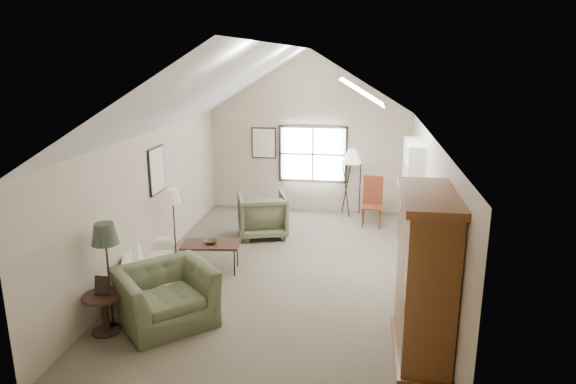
# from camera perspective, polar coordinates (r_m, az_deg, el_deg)

# --- Properties ---
(room_shell) EXTENTS (5.01, 8.01, 4.00)m
(room_shell) POSITION_cam_1_polar(r_m,az_deg,el_deg) (8.74, -0.39, 10.85)
(room_shell) COLOR brown
(room_shell) RESTS_ON ground
(window) EXTENTS (1.72, 0.08, 1.42)m
(window) POSITION_cam_1_polar(r_m,az_deg,el_deg) (12.86, 2.78, 4.22)
(window) COLOR black
(window) RESTS_ON room_shell
(skylight) EXTENTS (0.80, 1.20, 0.52)m
(skylight) POSITION_cam_1_polar(r_m,az_deg,el_deg) (9.54, 8.35, 11.11)
(skylight) COLOR white
(skylight) RESTS_ON room_shell
(wall_art) EXTENTS (1.97, 3.71, 0.88)m
(wall_art) POSITION_cam_1_polar(r_m,az_deg,el_deg) (11.23, -8.38, 3.97)
(wall_art) COLOR black
(wall_art) RESTS_ON room_shell
(armoire) EXTENTS (0.60, 1.50, 2.20)m
(armoire) POSITION_cam_1_polar(r_m,az_deg,el_deg) (6.84, 14.98, -9.10)
(armoire) COLOR brown
(armoire) RESTS_ON ground
(tv_alcove) EXTENTS (0.32, 1.30, 2.10)m
(tv_alcove) POSITION_cam_1_polar(r_m,az_deg,el_deg) (10.61, 13.58, -0.14)
(tv_alcove) COLOR white
(tv_alcove) RESTS_ON ground
(media_console) EXTENTS (0.34, 1.18, 0.60)m
(media_console) POSITION_cam_1_polar(r_m,az_deg,el_deg) (10.85, 13.21, -4.48)
(media_console) COLOR #382316
(media_console) RESTS_ON ground
(tv_panel) EXTENTS (0.05, 0.90, 0.55)m
(tv_panel) POSITION_cam_1_polar(r_m,az_deg,el_deg) (10.66, 13.40, -1.33)
(tv_panel) COLOR black
(tv_panel) RESTS_ON media_console
(sofa) EXTENTS (1.78, 2.45, 0.67)m
(sofa) POSITION_cam_1_polar(r_m,az_deg,el_deg) (9.19, -15.05, -7.95)
(sofa) COLOR beige
(sofa) RESTS_ON ground
(armchair_near) EXTENTS (1.73, 1.72, 0.85)m
(armchair_near) POSITION_cam_1_polar(r_m,az_deg,el_deg) (7.85, -13.41, -11.20)
(armchair_near) COLOR #545B3F
(armchair_near) RESTS_ON ground
(armchair_far) EXTENTS (1.28, 1.30, 0.94)m
(armchair_far) POSITION_cam_1_polar(r_m,az_deg,el_deg) (11.19, -2.86, -2.56)
(armchair_far) COLOR #5D6244
(armchair_far) RESTS_ON ground
(coffee_table) EXTENTS (1.10, 0.70, 0.53)m
(coffee_table) POSITION_cam_1_polar(r_m,az_deg,el_deg) (9.56, -8.50, -7.14)
(coffee_table) COLOR #3B1F18
(coffee_table) RESTS_ON ground
(bowl) EXTENTS (0.28, 0.28, 0.06)m
(bowl) POSITION_cam_1_polar(r_m,az_deg,el_deg) (9.46, -8.57, -5.48)
(bowl) COLOR #382917
(bowl) RESTS_ON coffee_table
(side_table) EXTENTS (0.76, 0.76, 0.57)m
(side_table) POSITION_cam_1_polar(r_m,az_deg,el_deg) (7.92, -19.66, -12.57)
(side_table) COLOR #321F14
(side_table) RESTS_ON ground
(side_chair) EXTENTS (0.48, 0.48, 1.15)m
(side_chair) POSITION_cam_1_polar(r_m,az_deg,el_deg) (11.90, 9.32, -1.16)
(side_chair) COLOR brown
(side_chair) RESTS_ON ground
(tripod_lamp) EXTENTS (0.61, 0.61, 1.67)m
(tripod_lamp) POSITION_cam_1_polar(r_m,az_deg,el_deg) (12.68, 7.01, 1.12)
(tripod_lamp) COLOR white
(tripod_lamp) RESTS_ON ground
(dark_lamp) EXTENTS (0.51, 0.51, 1.59)m
(dark_lamp) POSITION_cam_1_polar(r_m,az_deg,el_deg) (7.86, -19.31, -8.62)
(dark_lamp) COLOR #272D20
(dark_lamp) RESTS_ON ground
(tan_lamp) EXTENTS (0.38, 0.38, 1.43)m
(tan_lamp) POSITION_cam_1_polar(r_m,az_deg,el_deg) (10.10, -12.53, -3.40)
(tan_lamp) COLOR tan
(tan_lamp) RESTS_ON ground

